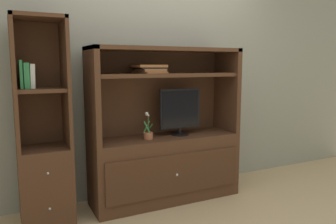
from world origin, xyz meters
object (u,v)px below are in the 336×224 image
object	(u,v)px
tv_monitor	(180,111)
bookshelf_tall	(44,156)
potted_plant	(148,134)
upright_book_row	(27,75)
media_console	(166,151)
magazine_stack	(149,69)

from	to	relation	value
tv_monitor	bookshelf_tall	distance (m)	1.34
potted_plant	upright_book_row	bearing A→B (deg)	177.30
media_console	tv_monitor	world-z (taller)	media_console
tv_monitor	bookshelf_tall	bearing A→B (deg)	179.33
tv_monitor	upright_book_row	distance (m)	1.46
upright_book_row	media_console	bearing A→B (deg)	0.25
magazine_stack	upright_book_row	xyz separation A→B (m)	(-1.08, -0.01, -0.05)
tv_monitor	potted_plant	size ratio (longest dim) A/B	1.76
media_console	potted_plant	xyz separation A→B (m)	(-0.21, -0.05, 0.21)
media_console	magazine_stack	size ratio (longest dim) A/B	4.40
potted_plant	magazine_stack	bearing A→B (deg)	54.10
tv_monitor	bookshelf_tall	world-z (taller)	bookshelf_tall
magazine_stack	potted_plant	bearing A→B (deg)	-125.90
media_console	tv_monitor	xyz separation A→B (m)	(0.16, -0.01, 0.40)
media_console	magazine_stack	distance (m)	0.84
media_console	tv_monitor	size ratio (longest dim) A/B	3.25
tv_monitor	bookshelf_tall	xyz separation A→B (m)	(-1.31, 0.02, -0.32)
media_console	magazine_stack	bearing A→B (deg)	179.02
bookshelf_tall	upright_book_row	bearing A→B (deg)	-174.96
bookshelf_tall	upright_book_row	world-z (taller)	bookshelf_tall
magazine_stack	bookshelf_tall	bearing A→B (deg)	179.95
tv_monitor	upright_book_row	xyz separation A→B (m)	(-1.41, 0.01, 0.37)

